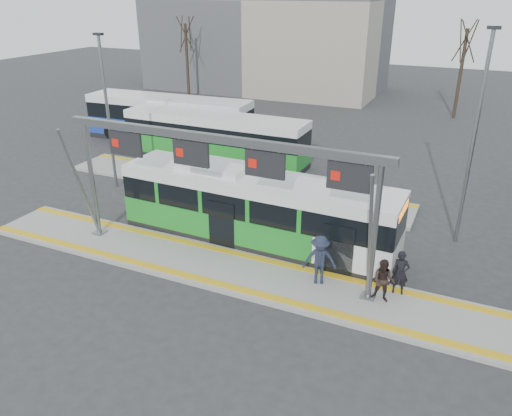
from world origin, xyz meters
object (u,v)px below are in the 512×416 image
at_px(passenger_a, 400,273).
at_px(passenger_c, 320,260).
at_px(hero_bus, 256,210).
at_px(passenger_b, 383,281).
at_px(gantry, 218,163).

distance_m(passenger_a, passenger_c, 2.84).
bearing_deg(hero_bus, passenger_b, -21.04).
distance_m(passenger_b, passenger_c, 2.36).
relative_size(gantry, passenger_c, 6.81).
height_order(gantry, hero_bus, gantry).
height_order(passenger_b, passenger_c, passenger_c).
xyz_separation_m(gantry, passenger_c, (3.97, 0.22, -3.20)).
height_order(passenger_a, passenger_b, passenger_a).
relative_size(gantry, passenger_b, 8.23).
relative_size(gantry, hero_bus, 1.08).
height_order(gantry, passenger_c, gantry).
bearing_deg(passenger_c, passenger_a, -8.16).
height_order(passenger_a, passenger_c, passenger_c).
height_order(hero_bus, passenger_b, hero_bus).
xyz_separation_m(gantry, passenger_a, (6.76, 0.77, -3.33)).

